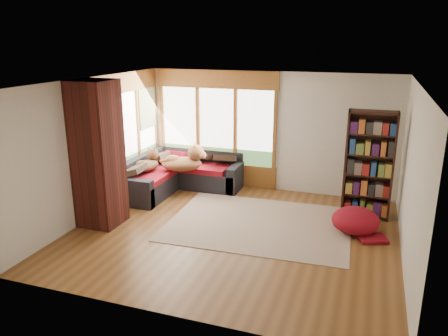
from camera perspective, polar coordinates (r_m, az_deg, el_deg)
The scene contains 17 objects.
floor at distance 7.71m, azimuth 1.18°, elevation -8.46°, with size 5.50×5.50×0.00m, color brown.
ceiling at distance 7.01m, azimuth 1.30°, elevation 11.14°, with size 5.50×5.50×0.00m, color white.
wall_back at distance 9.60m, azimuth 5.82°, elevation 4.72°, with size 5.50×0.04×2.60m, color silver.
wall_front at distance 5.06m, azimuth -7.50°, elevation -6.45°, with size 5.50×0.04×2.60m, color silver.
wall_left at distance 8.48m, azimuth -16.77°, elevation 2.48°, with size 0.04×5.00×2.60m, color silver.
wall_right at distance 6.97m, azimuth 23.32°, elevation -1.21°, with size 0.04×5.00×2.60m, color silver.
windows_back at distance 9.89m, azimuth -1.02°, elevation 5.46°, with size 2.82×0.10×1.90m.
windows_left at distance 9.42m, azimuth -12.45°, elevation 4.49°, with size 0.10×2.62×1.90m.
roller_blind at distance 10.04m, azimuth -10.00°, elevation 7.69°, with size 0.03×0.72×0.90m, color #8D9D70.
brick_chimney at distance 8.00m, azimuth -16.16°, elevation 1.71°, with size 0.70×0.70×2.60m, color #471914.
sectional_sofa at distance 9.75m, azimuth -6.71°, elevation -1.18°, with size 2.20×2.20×0.80m.
area_rug at distance 8.08m, azimuth 4.62°, elevation -7.24°, with size 3.25×2.48×0.01m, color beige.
bookshelf at distance 8.47m, azimuth 18.39°, elevation 0.33°, with size 0.87×0.29×2.03m.
pouf at distance 7.98m, azimuth 16.81°, elevation -6.50°, with size 0.82×0.82×0.44m, color maroon.
dog_tan at distance 9.38m, azimuth -5.12°, elevation 1.23°, with size 1.01×0.84×0.50m.
dog_brindle at distance 9.51m, azimuth -9.95°, elevation 0.90°, with size 0.51×0.75×0.39m.
throw_pillows at distance 9.73m, azimuth -6.23°, elevation 1.80°, with size 1.98×1.68×0.45m.
Camera 1 is at (2.12, -6.65, 3.28)m, focal length 35.00 mm.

